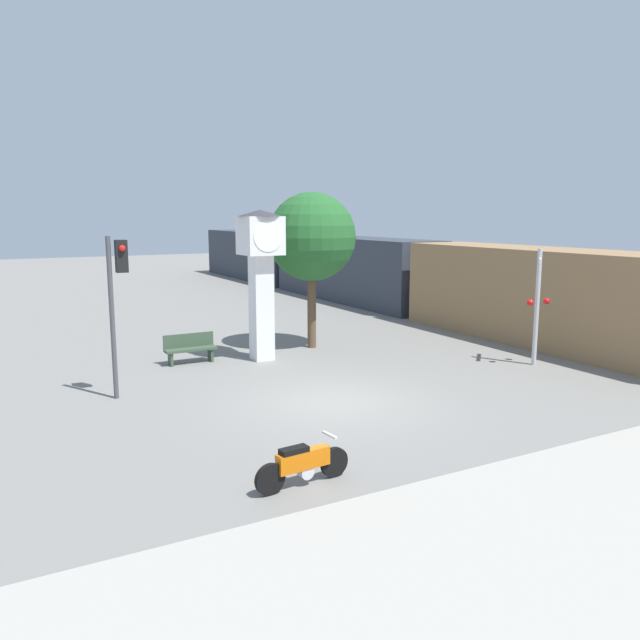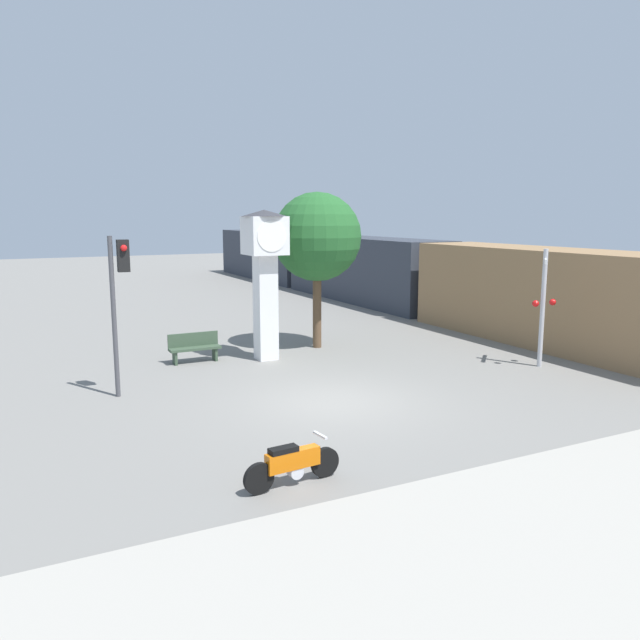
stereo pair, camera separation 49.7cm
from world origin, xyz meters
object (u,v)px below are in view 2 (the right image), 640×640
object	(u,v)px
motorcycle	(293,464)
railroad_crossing_signal	(543,303)
bench	(194,347)
traffic_light	(119,287)
freight_train	(363,269)
street_tree	(317,237)
clock_tower	(265,261)

from	to	relation	value
motorcycle	railroad_crossing_signal	distance (m)	11.26
bench	traffic_light	bearing A→B (deg)	-132.93
railroad_crossing_signal	bench	xyz separation A→B (m)	(-9.27, 5.33, -1.47)
traffic_light	railroad_crossing_signal	size ratio (longest dim) A/B	1.14
freight_train	bench	size ratio (longest dim) A/B	24.80
motorcycle	traffic_light	distance (m)	7.45
freight_train	traffic_light	size ratio (longest dim) A/B	9.73
street_tree	bench	world-z (taller)	street_tree
street_tree	railroad_crossing_signal	bearing A→B (deg)	-49.11
motorcycle	clock_tower	distance (m)	9.98
bench	railroad_crossing_signal	bearing A→B (deg)	-29.89
street_tree	bench	distance (m)	5.56
motorcycle	bench	xyz separation A→B (m)	(0.99, 9.68, 0.10)
bench	street_tree	bearing A→B (deg)	3.23
traffic_light	bench	bearing A→B (deg)	47.07
clock_tower	street_tree	bearing A→B (deg)	21.25
clock_tower	traffic_light	distance (m)	5.30
motorcycle	freight_train	distance (m)	23.74
street_tree	bench	xyz separation A→B (m)	(-4.44, -0.25, -3.33)
motorcycle	freight_train	bearing A→B (deg)	51.10
bench	freight_train	bearing A→B (deg)	39.70
motorcycle	bench	size ratio (longest dim) A/B	1.15
freight_train	bench	distance (m)	15.81
clock_tower	bench	distance (m)	3.50
motorcycle	street_tree	bearing A→B (deg)	56.03
motorcycle	street_tree	world-z (taller)	street_tree
freight_train	motorcycle	bearing A→B (deg)	-123.58
street_tree	clock_tower	bearing A→B (deg)	-158.75
motorcycle	street_tree	xyz separation A→B (m)	(5.43, 9.93, 3.43)
motorcycle	traffic_light	world-z (taller)	traffic_light
clock_tower	traffic_light	xyz separation A→B (m)	(-4.81, -2.20, -0.35)
clock_tower	street_tree	distance (m)	2.52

